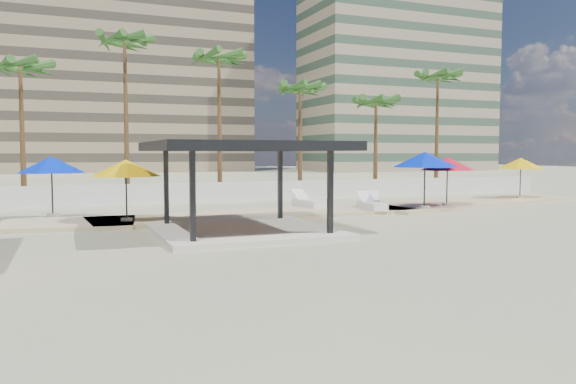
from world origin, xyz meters
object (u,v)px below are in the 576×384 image
at_px(pavilion_central, 243,179).
at_px(umbrella_c, 447,164).
at_px(lounger_d, 374,201).
at_px(lounger_c, 372,205).
at_px(lounger_b, 308,203).

relative_size(pavilion_central, umbrella_c, 1.75).
bearing_deg(pavilion_central, umbrella_c, 20.07).
xyz_separation_m(pavilion_central, lounger_d, (9.85, 6.88, -1.72)).
bearing_deg(umbrella_c, lounger_c, -176.71).
height_order(umbrella_c, lounger_b, umbrella_c).
height_order(pavilion_central, umbrella_c, pavilion_central).
distance_m(pavilion_central, lounger_c, 9.59).
relative_size(lounger_b, lounger_c, 1.03).
bearing_deg(pavilion_central, lounger_c, 28.61).
relative_size(umbrella_c, lounger_c, 1.65).
distance_m(pavilion_central, lounger_b, 9.27).
bearing_deg(lounger_d, umbrella_c, -92.01).
bearing_deg(pavilion_central, lounger_b, 50.29).
bearing_deg(lounger_d, pavilion_central, 154.97).
bearing_deg(lounger_d, lounger_b, 118.46).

